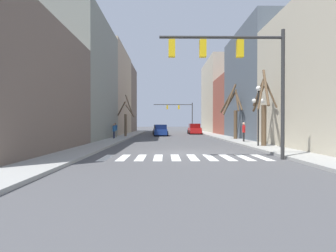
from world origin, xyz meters
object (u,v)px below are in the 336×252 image
object	(u,v)px
car_parked_left_far	(160,130)
pedestrian_on_right_sidewalk	(115,129)
pedestrian_near_right_corner	(244,130)
pedestrian_on_left_sidewalk	(114,130)
traffic_signal_far	(181,110)
street_tree_right_mid	(233,111)
street_tree_left_near	(263,111)
street_tree_right_far	(126,119)
car_driving_toward_lane	(161,131)
traffic_signal_near	(238,63)
car_parked_right_near	(194,129)
street_lamp_right_corner	(258,103)

from	to	relation	value
car_parked_left_far	pedestrian_on_right_sidewalk	bearing A→B (deg)	-20.06
pedestrian_near_right_corner	pedestrian_on_left_sidewalk	world-z (taller)	pedestrian_near_right_corner
traffic_signal_far	street_tree_right_mid	xyz separation A→B (m)	(3.89, -27.51, -1.42)
street_tree_left_near	street_tree_right_far	distance (m)	18.84
street_tree_right_far	traffic_signal_far	bearing A→B (deg)	69.05
car_parked_left_far	car_driving_toward_lane	bearing A→B (deg)	2.94
car_driving_toward_lane	pedestrian_on_right_sidewalk	size ratio (longest dim) A/B	2.53
traffic_signal_near	street_tree_left_near	world-z (taller)	traffic_signal_near
street_tree_right_mid	car_parked_right_near	bearing A→B (deg)	98.45
traffic_signal_near	car_driving_toward_lane	xyz separation A→B (m)	(-4.09, 24.31, -3.96)
car_parked_left_far	street_tree_right_far	world-z (taller)	street_tree_right_far
street_lamp_right_corner	street_tree_right_far	xyz separation A→B (m)	(-11.73, 14.39, -0.92)
traffic_signal_near	street_tree_left_near	size ratio (longest dim) A/B	1.15
car_driving_toward_lane	pedestrian_on_left_sidewalk	world-z (taller)	pedestrian_on_left_sidewalk
street_lamp_right_corner	pedestrian_on_left_sidewalk	distance (m)	15.67
car_driving_toward_lane	car_parked_right_near	bearing A→B (deg)	137.38
car_driving_toward_lane	street_tree_left_near	size ratio (longest dim) A/B	0.77
traffic_signal_near	car_parked_left_far	world-z (taller)	traffic_signal_near
street_lamp_right_corner	pedestrian_on_left_sidewalk	world-z (taller)	street_lamp_right_corner
pedestrian_on_right_sidewalk	pedestrian_near_right_corner	bearing A→B (deg)	7.15
car_parked_left_far	car_parked_right_near	size ratio (longest dim) A/B	0.98
street_tree_right_mid	car_parked_left_far	bearing A→B (deg)	116.28
car_parked_right_near	car_parked_left_far	bearing A→B (deg)	82.66
street_lamp_right_corner	street_tree_right_far	size ratio (longest dim) A/B	0.82
street_lamp_right_corner	street_tree_right_mid	distance (m)	8.51
pedestrian_on_left_sidewalk	street_tree_right_mid	bearing A→B (deg)	-87.13
street_tree_left_near	street_tree_right_mid	bearing A→B (deg)	89.44
car_driving_toward_lane	street_tree_right_far	world-z (taller)	street_tree_right_far
car_parked_left_far	car_driving_toward_lane	xyz separation A→B (m)	(0.34, -6.62, 0.02)
street_lamp_right_corner	pedestrian_near_right_corner	xyz separation A→B (m)	(0.29, 4.45, -2.06)
pedestrian_near_right_corner	pedestrian_on_left_sidewalk	xyz separation A→B (m)	(-12.57, 5.05, -0.08)
car_parked_left_far	street_tree_left_near	size ratio (longest dim) A/B	0.80
traffic_signal_near	street_tree_right_far	distance (m)	22.31
traffic_signal_near	pedestrian_on_left_sidewalk	size ratio (longest dim) A/B	4.03
traffic_signal_near	car_parked_right_near	bearing A→B (deg)	87.49
pedestrian_on_right_sidewalk	street_tree_right_far	bearing A→B (deg)	110.73
car_driving_toward_lane	pedestrian_on_right_sidewalk	xyz separation A→B (m)	(-5.22, -6.73, 0.40)
car_parked_right_near	street_tree_right_far	xyz separation A→B (m)	(-9.84, -9.72, 1.50)
car_parked_right_near	pedestrian_near_right_corner	world-z (taller)	pedestrian_near_right_corner
pedestrian_near_right_corner	street_tree_right_mid	bearing A→B (deg)	8.10
traffic_signal_near	pedestrian_near_right_corner	size ratio (longest dim) A/B	3.73
traffic_signal_far	pedestrian_on_right_sidewalk	world-z (taller)	traffic_signal_far
car_parked_right_near	pedestrian_on_right_sidewalk	distance (m)	16.50
traffic_signal_far	street_tree_right_far	world-z (taller)	traffic_signal_far
street_tree_left_near	car_parked_right_near	bearing A→B (deg)	95.28
car_driving_toward_lane	street_tree_left_near	bearing A→B (deg)	22.69
car_parked_right_near	street_tree_left_near	world-z (taller)	street_tree_left_near
pedestrian_on_right_sidewalk	street_tree_right_far	size ratio (longest dim) A/B	0.32
traffic_signal_far	street_lamp_right_corner	distance (m)	36.19
street_tree_right_far	street_lamp_right_corner	bearing A→B (deg)	-50.81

